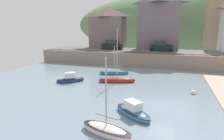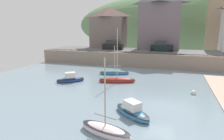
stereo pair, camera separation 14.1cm
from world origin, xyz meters
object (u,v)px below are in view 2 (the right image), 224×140
object	(u,v)px
sailboat_tall_mast	(132,112)
parked_car_near_slipway	(113,45)
church_with_spire	(215,10)
rowboat_small_beached	(117,80)
waterfront_building_left	(109,27)
waterfront_building_centre	(160,20)
fishing_boat_green	(70,79)
dinghy_open_wooden	(114,73)
parked_car_by_wall	(162,47)
sailboat_far_left	(105,130)
mooring_buoy	(193,93)

from	to	relation	value
sailboat_tall_mast	parked_car_near_slipway	xyz separation A→B (m)	(-9.20, 23.41, 2.88)
church_with_spire	rowboat_small_beached	size ratio (longest dim) A/B	2.25
waterfront_building_left	waterfront_building_centre	distance (m)	11.21
waterfront_building_left	fishing_boat_green	size ratio (longest dim) A/B	2.54
waterfront_building_centre	church_with_spire	distance (m)	11.57
church_with_spire	fishing_boat_green	bearing A→B (deg)	-128.27
waterfront_building_left	dinghy_open_wooden	distance (m)	17.91
waterfront_building_left	parked_car_by_wall	xyz separation A→B (m)	(12.04, -4.50, -3.65)
waterfront_building_left	sailboat_far_left	bearing A→B (deg)	-71.23
waterfront_building_centre	dinghy_open_wooden	size ratio (longest dim) A/B	2.58
waterfront_building_centre	parked_car_by_wall	bearing A→B (deg)	-78.42
rowboat_small_beached	mooring_buoy	xyz separation A→B (m)	(8.71, -1.77, -0.13)
waterfront_building_left	mooring_buoy	size ratio (longest dim) A/B	16.69
church_with_spire	dinghy_open_wooden	size ratio (longest dim) A/B	3.43
rowboat_small_beached	mooring_buoy	world-z (taller)	rowboat_small_beached
mooring_buoy	sailboat_far_left	bearing A→B (deg)	-121.07
church_with_spire	mooring_buoy	world-z (taller)	church_with_spire
sailboat_tall_mast	mooring_buoy	size ratio (longest dim) A/B	6.91
rowboat_small_beached	sailboat_far_left	bearing A→B (deg)	-93.96
church_with_spire	sailboat_tall_mast	bearing A→B (deg)	-107.67
sailboat_tall_mast	parked_car_near_slipway	world-z (taller)	parked_car_near_slipway
dinghy_open_wooden	fishing_boat_green	size ratio (longest dim) A/B	1.30
fishing_boat_green	mooring_buoy	xyz separation A→B (m)	(14.39, -0.23, -0.17)
church_with_spire	dinghy_open_wooden	bearing A→B (deg)	-128.67
church_with_spire	parked_car_by_wall	xyz separation A→B (m)	(-9.75, -8.50, -7.07)
mooring_buoy	waterfront_building_centre	bearing A→B (deg)	104.35
rowboat_small_beached	fishing_boat_green	distance (m)	5.89
dinghy_open_wooden	mooring_buoy	bearing A→B (deg)	-47.55
waterfront_building_left	mooring_buoy	xyz separation A→B (m)	(16.53, -21.14, -6.69)
waterfront_building_centre	sailboat_far_left	world-z (taller)	waterfront_building_centre
parked_car_near_slipway	dinghy_open_wooden	bearing A→B (deg)	-75.49
sailboat_far_left	rowboat_small_beached	bearing A→B (deg)	117.50
sailboat_tall_mast	sailboat_far_left	bearing A→B (deg)	-71.12
dinghy_open_wooden	waterfront_building_left	bearing A→B (deg)	93.44
sailboat_tall_mast	sailboat_far_left	world-z (taller)	sailboat_far_left
church_with_spire	fishing_boat_green	size ratio (longest dim) A/B	4.44
fishing_boat_green	mooring_buoy	distance (m)	14.39
waterfront_building_centre	rowboat_small_beached	world-z (taller)	waterfront_building_centre
sailboat_far_left	parked_car_near_slipway	distance (m)	27.92
waterfront_building_centre	waterfront_building_left	bearing A→B (deg)	-180.00
waterfront_building_centre	sailboat_tall_mast	bearing A→B (deg)	-88.97
waterfront_building_left	rowboat_small_beached	size ratio (longest dim) A/B	1.29
dinghy_open_wooden	parked_car_near_slipway	world-z (taller)	parked_car_near_slipway
waterfront_building_left	dinghy_open_wooden	bearing A→B (deg)	-68.00
mooring_buoy	sailboat_tall_mast	bearing A→B (deg)	-125.92
waterfront_building_centre	mooring_buoy	distance (m)	23.27
sailboat_far_left	fishing_boat_green	xyz separation A→B (m)	(-8.41, 10.14, 0.06)
rowboat_small_beached	parked_car_near_slipway	bearing A→B (deg)	92.87
sailboat_tall_mast	fishing_boat_green	world-z (taller)	fishing_boat_green
sailboat_tall_mast	fishing_boat_green	distance (m)	11.79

